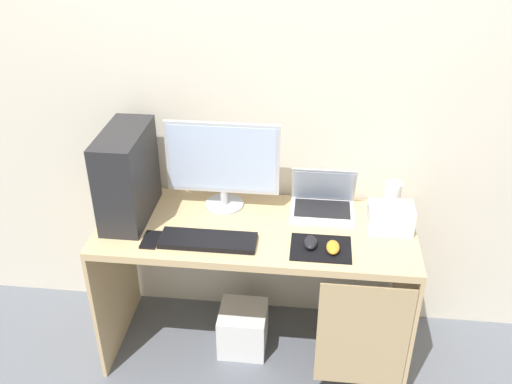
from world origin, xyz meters
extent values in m
plane|color=slate|center=(0.00, 0.00, 0.00)|extent=(8.00, 8.00, 0.00)
cube|color=beige|center=(0.00, 0.33, 1.30)|extent=(4.00, 0.04, 2.60)
cube|color=tan|center=(0.00, 0.00, 0.73)|extent=(1.44, 0.58, 0.03)
cube|color=tan|center=(-0.71, 0.00, 0.36)|extent=(0.02, 0.58, 0.71)
cube|color=tan|center=(0.71, 0.00, 0.36)|extent=(0.02, 0.58, 0.71)
cube|color=tan|center=(0.50, -0.29, 0.39)|extent=(0.40, 0.01, 0.57)
cube|color=#232326|center=(-0.59, 0.03, 0.96)|extent=(0.18, 0.41, 0.42)
cylinder|color=#B7BCC6|center=(-0.17, 0.16, 0.75)|extent=(0.19, 0.19, 0.01)
cylinder|color=#B7BCC6|center=(-0.17, 0.16, 0.79)|extent=(0.04, 0.04, 0.07)
cube|color=#B7BCC6|center=(-0.17, 0.15, 1.01)|extent=(0.53, 0.02, 0.35)
cube|color=#B2C6EA|center=(-0.17, 0.14, 1.01)|extent=(0.50, 0.00, 0.32)
cube|color=silver|center=(0.30, 0.14, 0.75)|extent=(0.30, 0.24, 0.01)
cube|color=black|center=(0.30, 0.16, 0.76)|extent=(0.26, 0.16, 0.00)
cube|color=silver|center=(0.30, 0.22, 0.86)|extent=(0.30, 0.09, 0.21)
cube|color=#ADC1E5|center=(0.30, 0.21, 0.86)|extent=(0.28, 0.08, 0.18)
cylinder|color=white|center=(0.62, 0.21, 0.82)|extent=(0.08, 0.08, 0.15)
cube|color=white|center=(0.60, 0.05, 0.81)|extent=(0.20, 0.14, 0.12)
cube|color=black|center=(-0.19, -0.15, 0.76)|extent=(0.42, 0.14, 0.02)
cube|color=black|center=(0.30, -0.14, 0.75)|extent=(0.26, 0.20, 0.00)
ellipsoid|color=black|center=(0.25, -0.13, 0.77)|extent=(0.06, 0.10, 0.03)
ellipsoid|color=orange|center=(0.35, -0.16, 0.77)|extent=(0.06, 0.10, 0.03)
cube|color=black|center=(-0.44, -0.16, 0.75)|extent=(0.07, 0.13, 0.01)
cube|color=white|center=(-0.07, -0.01, 0.12)|extent=(0.24, 0.24, 0.24)
camera|label=1|loc=(0.24, -2.13, 2.18)|focal=39.76mm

